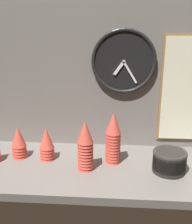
# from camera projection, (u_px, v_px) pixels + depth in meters

# --- Properties ---
(ground_plane) EXTENTS (1.60, 0.56, 0.04)m
(ground_plane) POSITION_uv_depth(u_px,v_px,m) (101.00, 168.00, 1.45)
(ground_plane) COLOR slate
(wall_tiled_back) EXTENTS (1.60, 0.03, 1.05)m
(wall_tiled_back) POSITION_uv_depth(u_px,v_px,m) (104.00, 55.00, 1.53)
(wall_tiled_back) COLOR slate
(wall_tiled_back) RESTS_ON ground_plane
(cup_stack_center_right) EXTENTS (0.08, 0.08, 0.28)m
(cup_stack_center_right) POSITION_uv_depth(u_px,v_px,m) (113.00, 138.00, 1.43)
(cup_stack_center_right) COLOR #DB4C3D
(cup_stack_center_right) RESTS_ON ground_plane
(cup_stack_center) EXTENTS (0.08, 0.08, 0.26)m
(cup_stack_center) POSITION_uv_depth(u_px,v_px,m) (85.00, 145.00, 1.36)
(cup_stack_center) COLOR #DB4C3D
(cup_stack_center) RESTS_ON ground_plane
(cup_stack_left) EXTENTS (0.08, 0.08, 0.18)m
(cup_stack_left) POSITION_uv_depth(u_px,v_px,m) (19.00, 142.00, 1.50)
(cup_stack_left) COLOR #DB4C3D
(cup_stack_left) RESTS_ON ground_plane
(cup_stack_center_left) EXTENTS (0.08, 0.08, 0.18)m
(cup_stack_center_left) POSITION_uv_depth(u_px,v_px,m) (47.00, 144.00, 1.48)
(cup_stack_center_left) COLOR #DB4C3D
(cup_stack_center_left) RESTS_ON ground_plane
(bowl_stack_right) EXTENTS (0.17, 0.17, 0.11)m
(bowl_stack_right) POSITION_uv_depth(u_px,v_px,m) (169.00, 161.00, 1.37)
(bowl_stack_right) COLOR black
(bowl_stack_right) RESTS_ON ground_plane
(wall_clock) EXTENTS (0.35, 0.03, 0.35)m
(wall_clock) POSITION_uv_depth(u_px,v_px,m) (124.00, 61.00, 1.50)
(wall_clock) COLOR black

